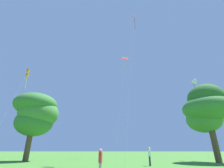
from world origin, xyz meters
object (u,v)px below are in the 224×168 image
at_px(kite_pink_low, 134,22).
at_px(tree_left_oak, 36,113).
at_px(person_far_back, 149,154).
at_px(tree_right_cluster, 206,109).
at_px(kite_red_high, 125,62).
at_px(person_foreground_watcher, 100,160).
at_px(kite_green_small, 199,113).
at_px(kite_orange_box, 27,74).
at_px(kite_white_distant, 193,82).

height_order(kite_pink_low, tree_left_oak, kite_pink_low).
relative_size(person_far_back, tree_right_cluster, 0.17).
bearing_deg(kite_red_high, kite_pink_low, -85.95).
height_order(kite_pink_low, person_foreground_watcher, kite_pink_low).
distance_m(kite_red_high, tree_right_cluster, 22.86).
distance_m(kite_green_small, tree_right_cluster, 4.35).
bearing_deg(kite_pink_low, kite_green_small, 28.36).
height_order(kite_green_small, person_far_back, kite_green_small).
bearing_deg(kite_orange_box, tree_right_cluster, -16.63).
bearing_deg(kite_orange_box, tree_left_oak, -45.75).
bearing_deg(tree_left_oak, kite_red_high, 37.43).
xyz_separation_m(kite_orange_box, person_foreground_watcher, (19.93, -22.19, -17.21)).
distance_m(kite_red_high, tree_left_oak, 24.40).
xyz_separation_m(kite_red_high, kite_pink_low, (1.03, -14.59, -0.46)).
distance_m(kite_white_distant, person_foreground_watcher, 27.68).
bearing_deg(person_far_back, tree_right_cluster, 26.44).
height_order(kite_green_small, tree_right_cluster, tree_right_cluster).
bearing_deg(kite_orange_box, person_far_back, -31.40).
height_order(kite_green_small, tree_left_oak, tree_left_oak).
distance_m(kite_white_distant, person_far_back, 20.61).
relative_size(kite_green_small, kite_white_distant, 0.54).
bearing_deg(person_foreground_watcher, kite_orange_box, 131.93).
bearing_deg(kite_red_high, kite_white_distant, -27.63).
relative_size(kite_orange_box, kite_white_distant, 1.32).
bearing_deg(kite_red_high, kite_green_small, -36.75).
bearing_deg(tree_left_oak, kite_white_distant, 9.42).
bearing_deg(person_far_back, tree_left_oak, 158.39).
height_order(tree_left_oak, tree_right_cluster, tree_right_cluster).
xyz_separation_m(kite_red_high, tree_left_oak, (-14.88, -11.39, -15.63)).
bearing_deg(tree_left_oak, person_foreground_watcher, -49.60).
xyz_separation_m(kite_white_distant, person_foreground_watcher, (-16.16, -18.31, -13.02)).
height_order(kite_orange_box, person_foreground_watcher, kite_orange_box).
distance_m(kite_orange_box, kite_white_distant, 36.54).
height_order(kite_orange_box, tree_left_oak, kite_orange_box).
xyz_separation_m(kite_green_small, kite_pink_low, (-10.74, -5.80, 14.78)).
bearing_deg(kite_red_high, person_foreground_watcher, -97.33).
xyz_separation_m(kite_pink_low, person_foreground_watcher, (-4.26, -10.49, -21.08)).
relative_size(person_far_back, tree_left_oak, 0.18).
xyz_separation_m(kite_red_high, person_foreground_watcher, (-3.23, -25.08, -21.54)).
bearing_deg(kite_white_distant, kite_green_small, -120.05).
distance_m(kite_green_small, kite_red_high, 21.16).
bearing_deg(kite_orange_box, kite_white_distant, -6.14).
relative_size(kite_orange_box, kite_pink_low, 0.80).
relative_size(kite_orange_box, person_far_back, 10.74).
bearing_deg(person_foreground_watcher, kite_pink_low, 67.91).
bearing_deg(kite_white_distant, tree_left_oak, -170.58).
bearing_deg(kite_green_small, kite_red_high, 143.25).
distance_m(kite_orange_box, tree_left_oak, 16.38).
distance_m(kite_green_small, person_foreground_watcher, 23.02).
height_order(kite_green_small, person_foreground_watcher, kite_green_small).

